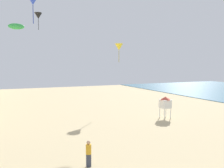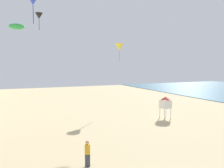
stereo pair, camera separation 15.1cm
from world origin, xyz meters
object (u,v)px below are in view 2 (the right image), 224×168
object	(u,v)px
kite_black_delta	(39,16)
kite_yellow_delta	(119,47)
kite_green_parafoil	(17,26)
kite_blue_delta	(33,0)
kite_flyer	(87,152)
lifeguard_stand	(165,103)

from	to	relation	value
kite_black_delta	kite_yellow_delta	distance (m)	17.73
kite_green_parafoil	kite_blue_delta	size ratio (longest dim) A/B	0.65
kite_blue_delta	kite_yellow_delta	xyz separation A→B (m)	(12.58, 5.37, -4.08)
kite_green_parafoil	kite_yellow_delta	distance (m)	14.32
kite_black_delta	kite_yellow_delta	size ratio (longest dim) A/B	1.10
kite_flyer	lifeguard_stand	bearing A→B (deg)	-93.50
lifeguard_stand	kite_blue_delta	xyz separation A→B (m)	(-14.23, 3.89, 11.23)
lifeguard_stand	kite_green_parafoil	world-z (taller)	kite_green_parafoil
kite_black_delta	kite_blue_delta	bearing A→B (deg)	-97.76
lifeguard_stand	kite_blue_delta	bearing A→B (deg)	142.31
lifeguard_stand	kite_green_parafoil	distance (m)	20.97
kite_yellow_delta	lifeguard_stand	bearing A→B (deg)	-79.91
kite_flyer	kite_green_parafoil	xyz separation A→B (m)	(-3.42, 18.90, 10.28)
kite_black_delta	kite_yellow_delta	xyz separation A→B (m)	(10.06, -13.17, -6.29)
kite_yellow_delta	kite_blue_delta	bearing A→B (deg)	-156.89
kite_flyer	kite_yellow_delta	size ratio (longest dim) A/B	0.59
lifeguard_stand	kite_blue_delta	world-z (taller)	kite_blue_delta
kite_flyer	kite_green_parafoil	distance (m)	21.79
lifeguard_stand	kite_yellow_delta	distance (m)	11.81
lifeguard_stand	kite_black_delta	xyz separation A→B (m)	(-11.71, 22.43, 13.44)
kite_yellow_delta	kite_flyer	bearing A→B (deg)	-120.73
lifeguard_stand	kite_yellow_delta	world-z (taller)	kite_yellow_delta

